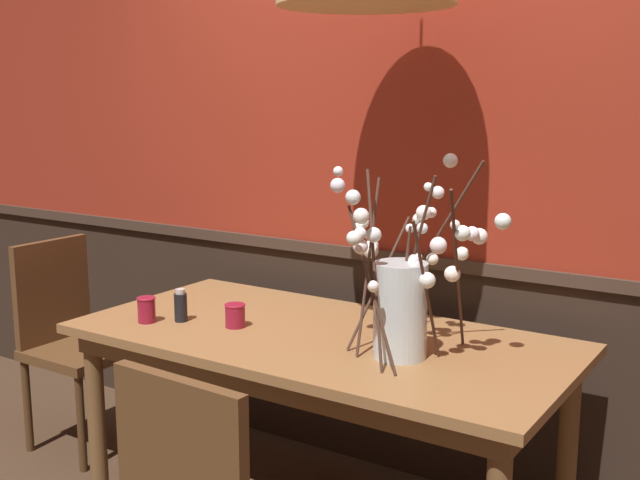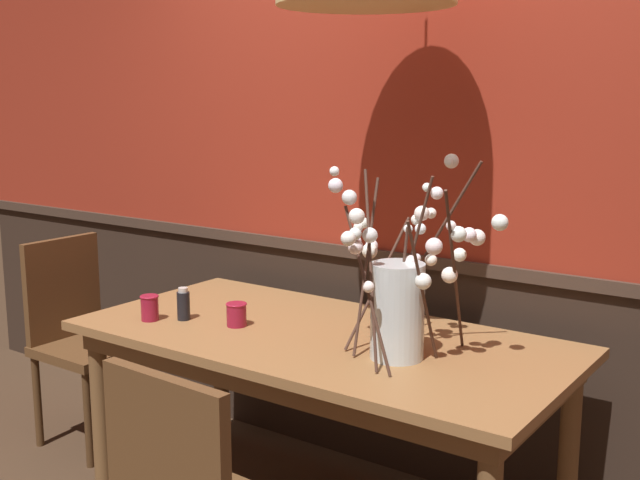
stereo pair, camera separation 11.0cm
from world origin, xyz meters
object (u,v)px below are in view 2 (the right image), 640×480
Objects in this scene: dining_table at (320,356)px; condiment_bottle at (183,305)px; chair_head_west_end at (80,331)px; chair_far_side_left at (386,327)px; candle_holder_nearer_edge at (150,308)px; chair_far_side_right at (486,349)px; candle_holder_nearer_center at (236,314)px; vase_with_blossoms at (400,297)px.

dining_table is 0.57m from condiment_bottle.
chair_head_west_end is 1.43m from chair_far_side_left.
condiment_bottle is at bearing -10.44° from chair_head_west_end.
dining_table is 18.42× the size of candle_holder_nearer_edge.
chair_far_side_right is 10.82× the size of candle_holder_nearer_center.
vase_with_blossoms is 1.02m from candle_holder_nearer_edge.
condiment_bottle is (-0.53, -0.15, 0.14)m from dining_table.
candle_holder_nearer_edge is (0.74, -0.24, 0.28)m from chair_head_west_end.
condiment_bottle is (-0.22, -0.05, 0.01)m from candle_holder_nearer_center.
chair_far_side_left is 7.59× the size of condiment_bottle.
vase_with_blossoms is at bearing -57.37° from chair_far_side_left.
chair_head_west_end is at bearing -179.98° from dining_table.
chair_far_side_right is at bearing 27.16° from chair_head_west_end.
candle_holder_nearer_center is 0.70× the size of condiment_bottle.
chair_head_west_end reaches higher than candle_holder_nearer_edge.
chair_far_side_right is 1.01m from vase_with_blossoms.
dining_table is 2.78× the size of vase_with_blossoms.
chair_far_side_left is at bearing 122.63° from vase_with_blossoms.
chair_far_side_right is 1.45m from candle_holder_nearer_edge.
condiment_bottle is at bearing -106.66° from chair_far_side_left.
dining_table is at bearing 20.44° from candle_holder_nearer_edge.
dining_table is 20.41× the size of candle_holder_nearer_center.
chair_far_side_right is 1.15m from candle_holder_nearer_center.
chair_far_side_left is at bearing 69.79° from candle_holder_nearer_edge.
candle_holder_nearer_center is (-0.31, -0.10, 0.13)m from dining_table.
vase_with_blossoms reaches higher than condiment_bottle.
candle_holder_nearer_edge is (-0.40, -1.10, 0.28)m from chair_far_side_left.
chair_far_side_left is (1.14, 0.86, 0.00)m from chair_head_west_end.
condiment_bottle is (-0.30, -1.02, 0.29)m from chair_far_side_left.
chair_far_side_right is at bearing -1.45° from chair_far_side_left.
chair_far_side_right reaches higher than chair_head_west_end.
chair_far_side_right reaches higher than candle_holder_nearer_edge.
chair_head_west_end is (-1.37, -0.00, -0.15)m from dining_table.
chair_head_west_end is 10.81× the size of candle_holder_nearer_center.
chair_head_west_end is 0.82m from candle_holder_nearer_edge.
chair_far_side_left reaches higher than candle_holder_nearer_center.
vase_with_blossoms is at bearing 3.43° from candle_holder_nearer_center.
chair_head_west_end is 7.57× the size of condiment_bottle.
chair_far_side_left is 1.10m from condiment_bottle.
dining_table is at bearing 0.02° from chair_head_west_end.
vase_with_blossoms is at bearing 9.97° from candle_holder_nearer_edge.
chair_far_side_right is at bearing 50.86° from condiment_bottle.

